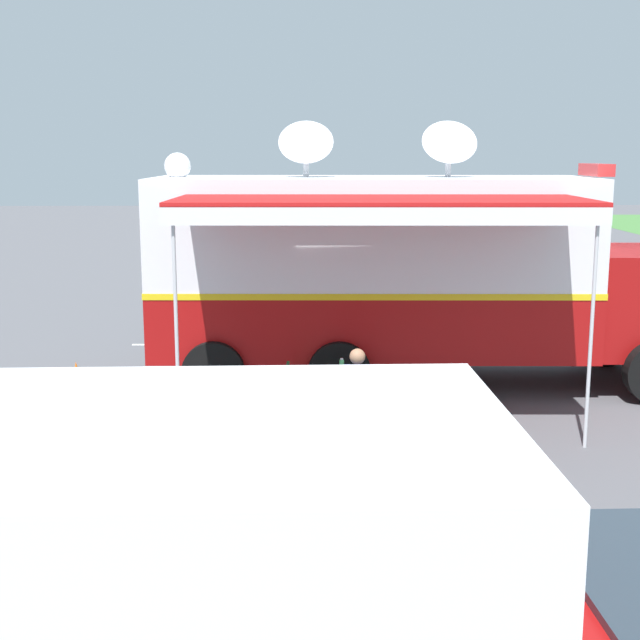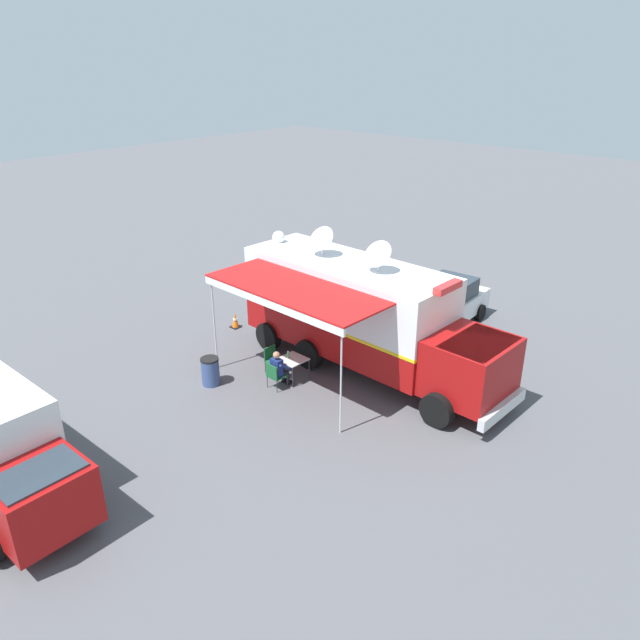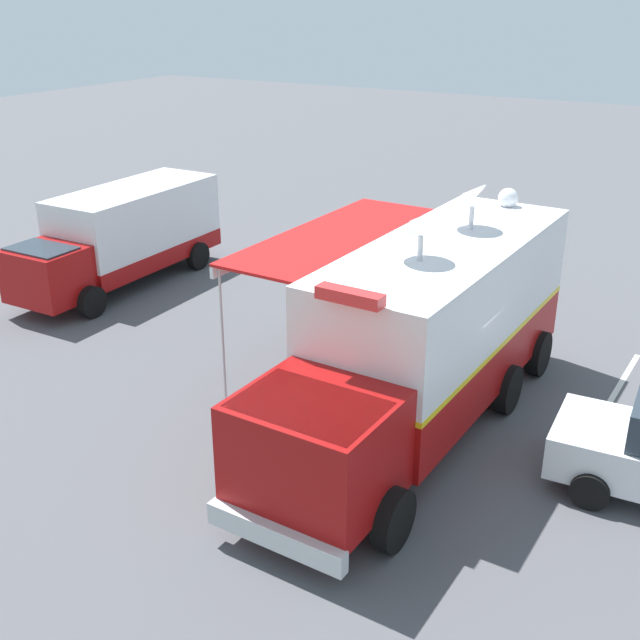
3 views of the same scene
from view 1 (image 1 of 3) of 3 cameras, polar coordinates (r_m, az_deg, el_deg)
name	(u,v)px [view 1 (image 1 of 3)]	position (r m, az deg, el deg)	size (l,w,h in m)	color
ground_plane	(369,382)	(15.14, 3.23, -4.08)	(100.00, 100.00, 0.00)	#515156
lot_stripe	(248,345)	(18.06, -4.69, -1.61)	(0.12, 4.80, 0.01)	silver
command_truck	(415,271)	(14.78, 6.22, 3.21)	(5.02, 9.56, 4.53)	#9E0F0F
folding_table	(354,376)	(12.85, 2.21, -3.70)	(0.82, 0.82, 0.73)	silver
water_bottle	(342,366)	(12.79, 1.43, -3.02)	(0.07, 0.07, 0.22)	#3F9959
folding_chair_at_table	(357,402)	(12.13, 2.45, -5.38)	(0.49, 0.49, 0.87)	#19562D
folding_chair_beside_table	(296,389)	(12.80, -1.58, -4.49)	(0.49, 0.49, 0.87)	#19562D
seated_responder	(357,389)	(12.27, 2.42, -4.51)	(0.67, 0.56, 1.25)	navy
trash_bin	(227,433)	(11.06, -6.10, -7.37)	(0.57, 0.57, 0.91)	#384C7F
traffic_cone	(77,380)	(14.74, -15.58, -3.76)	(0.36, 0.36, 0.58)	black
car_behind_truck	(395,289)	(19.69, 4.93, 2.03)	(4.30, 2.21, 1.76)	silver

